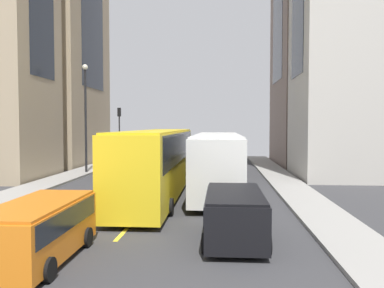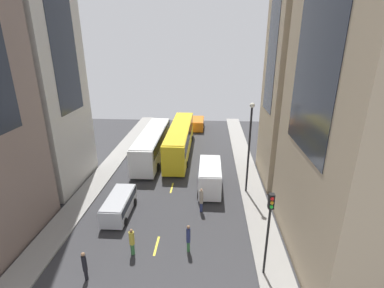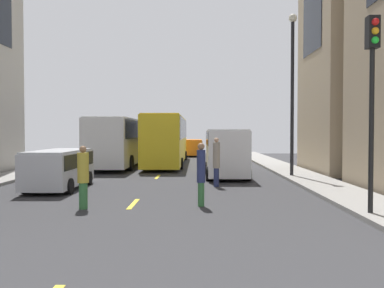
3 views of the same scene
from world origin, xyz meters
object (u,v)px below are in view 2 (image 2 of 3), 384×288
at_px(delivery_van_white, 210,175).
at_px(car_black_1, 161,127).
at_px(car_orange_2, 198,123).
at_px(streetcar_yellow, 180,137).
at_px(car_silver_0, 119,204).
at_px(pedestrian_walking_far, 85,265).
at_px(pedestrian_crossing_mid, 132,241).
at_px(traffic_light_near_corner, 269,220).
at_px(pedestrian_waiting_curb, 188,237).
at_px(pedestrian_crossing_near, 201,199).
at_px(city_bus_white, 152,142).

relative_size(delivery_van_white, car_black_1, 1.19).
bearing_deg(car_orange_2, streetcar_yellow, -99.73).
height_order(car_silver_0, pedestrian_walking_far, pedestrian_walking_far).
height_order(streetcar_yellow, pedestrian_crossing_mid, streetcar_yellow).
bearing_deg(car_orange_2, delivery_van_white, -84.14).
height_order(car_orange_2, traffic_light_near_corner, traffic_light_near_corner).
bearing_deg(pedestrian_waiting_curb, streetcar_yellow, -82.64).
bearing_deg(car_silver_0, traffic_light_near_corner, -28.35).
relative_size(streetcar_yellow, car_silver_0, 3.18).
relative_size(pedestrian_waiting_curb, pedestrian_crossing_near, 0.95).
distance_m(car_orange_2, traffic_light_near_corner, 31.05).
bearing_deg(pedestrian_walking_far, traffic_light_near_corner, -9.50).
xyz_separation_m(car_orange_2, traffic_light_near_corner, (5.40, -30.42, 3.02)).
relative_size(delivery_van_white, pedestrian_waiting_curb, 2.53).
distance_m(pedestrian_walking_far, traffic_light_near_corner, 11.21).
relative_size(car_orange_2, pedestrian_walking_far, 2.30).
xyz_separation_m(pedestrian_walking_far, traffic_light_near_corner, (10.77, 1.05, 2.93)).
relative_size(city_bus_white, car_black_1, 2.92).
height_order(city_bus_white, delivery_van_white, city_bus_white).
bearing_deg(pedestrian_crossing_near, car_silver_0, -121.89).
bearing_deg(streetcar_yellow, car_silver_0, -104.48).
xyz_separation_m(pedestrian_crossing_mid, pedestrian_crossing_near, (4.47, 5.37, 0.11)).
relative_size(pedestrian_walking_far, traffic_light_near_corner, 0.36).
bearing_deg(pedestrian_waiting_curb, pedestrian_walking_far, 25.20).
bearing_deg(traffic_light_near_corner, car_orange_2, 100.07).
bearing_deg(streetcar_yellow, traffic_light_near_corner, -70.09).
height_order(delivery_van_white, traffic_light_near_corner, traffic_light_near_corner).
height_order(car_black_1, pedestrian_crossing_mid, pedestrian_crossing_mid).
xyz_separation_m(car_silver_0, pedestrian_crossing_near, (6.77, 0.81, 0.19)).
height_order(delivery_van_white, car_orange_2, delivery_van_white).
bearing_deg(car_silver_0, pedestrian_crossing_mid, -63.27).
bearing_deg(car_orange_2, traffic_light_near_corner, -79.93).
bearing_deg(pedestrian_crossing_near, city_bus_white, 170.10).
relative_size(city_bus_white, pedestrian_walking_far, 6.41).
relative_size(streetcar_yellow, pedestrian_crossing_mid, 7.31).
bearing_deg(city_bus_white, car_orange_2, 67.84).
height_order(pedestrian_walking_far, traffic_light_near_corner, traffic_light_near_corner).
relative_size(streetcar_yellow, traffic_light_near_corner, 2.65).
height_order(pedestrian_waiting_curb, pedestrian_walking_far, pedestrian_waiting_curb).
xyz_separation_m(streetcar_yellow, delivery_van_white, (3.85, -9.35, -0.61)).
relative_size(streetcar_yellow, delivery_van_white, 2.78).
bearing_deg(city_bus_white, pedestrian_crossing_near, -61.19).
relative_size(car_silver_0, pedestrian_crossing_near, 2.11).
bearing_deg(city_bus_white, pedestrian_walking_far, -91.12).
bearing_deg(car_black_1, pedestrian_walking_far, -89.46).
distance_m(pedestrian_waiting_curb, pedestrian_crossing_near, 4.91).
xyz_separation_m(delivery_van_white, car_silver_0, (-7.47, -4.70, -0.52)).
distance_m(car_orange_2, pedestrian_crossing_mid, 29.31).
bearing_deg(pedestrian_waiting_curb, car_black_1, -76.81).
relative_size(car_black_1, car_orange_2, 0.96).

